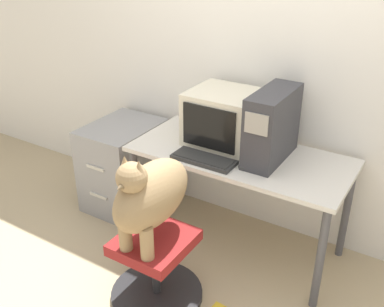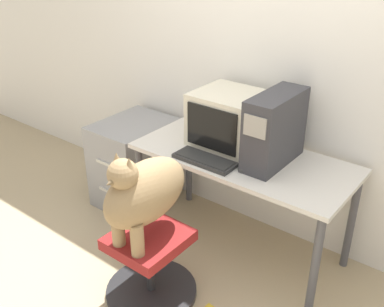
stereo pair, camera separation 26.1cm
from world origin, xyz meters
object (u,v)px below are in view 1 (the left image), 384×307
Objects in this scene: dog at (150,195)px; filing_cabinet at (124,165)px; pc_tower at (272,126)px; crt_monitor at (224,118)px; keyboard at (204,159)px; office_chair at (156,269)px.

filing_cabinet is (-0.85, 0.76, -0.41)m from dog.
pc_tower is at bearing 64.76° from dog.
crt_monitor is 0.78× the size of dog.
dog reaches higher than keyboard.
keyboard is (0.03, -0.32, -0.17)m from crt_monitor.
filing_cabinet reaches higher than office_chair.
dog is at bearing -41.91° from filing_cabinet.
office_chair is (-0.00, -0.82, -0.70)m from crt_monitor.
crt_monitor reaches higher than office_chair.
keyboard is (-0.33, -0.26, -0.21)m from pc_tower.
crt_monitor is 0.66× the size of filing_cabinet.
keyboard reaches higher than office_chair.
filing_cabinet is at bearing 138.09° from dog.
keyboard is 1.00m from filing_cabinet.
pc_tower reaches higher than office_chair.
crt_monitor is at bearing 170.83° from pc_tower.
dog is at bearing -90.27° from crt_monitor.
filing_cabinet is at bearing 164.81° from keyboard.
filing_cabinet is (-0.88, 0.24, -0.40)m from keyboard.
pc_tower is 0.88× the size of office_chair.
keyboard is at bearing -84.73° from crt_monitor.
pc_tower is 1.21× the size of keyboard.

